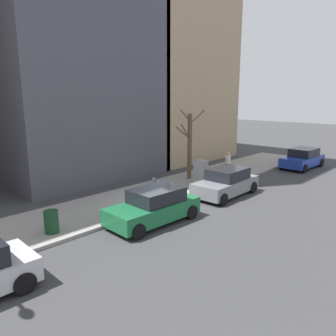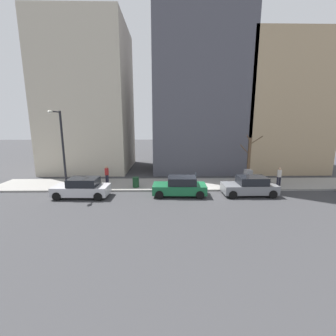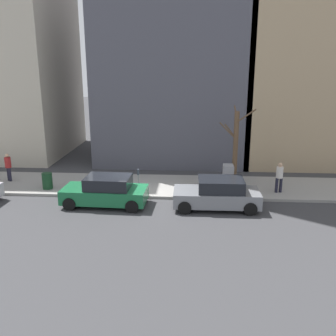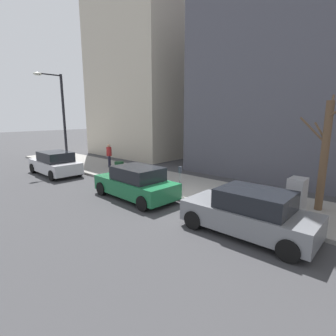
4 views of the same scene
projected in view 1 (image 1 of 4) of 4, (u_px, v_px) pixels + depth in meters
name	position (u px, v px, depth m)	size (l,w,h in m)	color
ground_plane	(162.00, 209.00, 16.08)	(120.00, 120.00, 0.00)	#38383A
sidewalk	(135.00, 199.00, 17.41)	(4.00, 36.00, 0.15)	gray
parked_car_blue	(303.00, 159.00, 25.21)	(2.06, 4.26, 1.52)	#1E389E
parked_car_grey	(226.00, 183.00, 18.13)	(1.97, 4.22, 1.52)	slate
parked_car_green	(154.00, 206.00, 14.18)	(2.06, 4.27, 1.52)	#196038
parking_meter	(154.00, 188.00, 16.13)	(0.14, 0.10, 1.35)	slate
utility_box	(201.00, 172.00, 20.17)	(0.83, 0.61, 1.43)	#A8A399
bare_tree	(189.00, 145.00, 21.06)	(1.20, 1.97, 4.46)	brown
trash_bin	(51.00, 222.00, 12.81)	(0.56, 0.56, 0.90)	#14381E
pedestrian_near_meter	(228.00, 162.00, 21.95)	(0.36, 0.39, 1.66)	#1E1E2D
office_tower_left	(165.00, 72.00, 29.15)	(9.54, 9.54, 15.09)	tan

